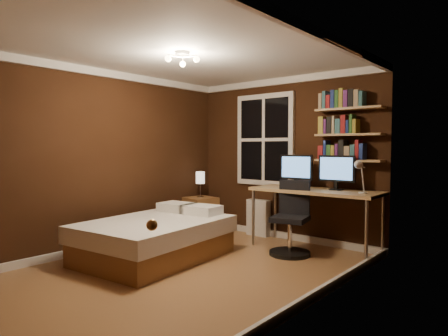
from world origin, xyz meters
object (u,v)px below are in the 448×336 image
Objects in this scene: bed at (156,238)px; desk at (315,194)px; radiator at (258,218)px; desk_lamp at (360,176)px; monitor_left at (296,171)px; monitor_right at (336,173)px; office_chair at (291,227)px; nightstand at (200,214)px; bedside_lamp at (200,185)px.

desk is at bearing 45.49° from bed.
radiator is 2.01m from desk_lamp.
monitor_left is at bearing 54.61° from bed.
radiator is at bearing 173.53° from monitor_right.
monitor_right is at bearing -6.47° from radiator.
bed is 2.00× the size of office_chair.
radiator is at bearing 33.93° from nightstand.
office_chair is (1.23, 1.29, 0.10)m from bed.
monitor_right is 0.52× the size of office_chair.
monitor_left is at bearing -11.51° from radiator.
desk_lamp reaches higher than bedside_lamp.
nightstand is at bearing -174.47° from monitor_right.
office_chair reaches higher than nightstand.
bedside_lamp reaches higher than office_chair.
radiator is at bearing 167.76° from desk_lamp.
desk reaches higher than nightstand.
bedside_lamp reaches higher than bed.
monitor_left and monitor_right have the same top height.
desk_lamp is 0.45× the size of office_chair.
office_chair is at bearing 40.77° from bed.
monitor_right is at bearing 5.53° from bedside_lamp.
nightstand is 1.13× the size of monitor_right.
bedside_lamp is at bearing -174.47° from monitor_right.
nightstand is 1.00× the size of radiator.
nightstand is at bearing 179.77° from desk_lamp.
nightstand is at bearing 0.00° from bedside_lamp.
bed reaches higher than nightstand.
bed is 3.38× the size of radiator.
bedside_lamp is 1.98m from office_chair.
office_chair is (0.98, -0.65, 0.08)m from radiator.
monitor_right is 0.48m from desk_lamp.
nightstand is 0.33× the size of desk.
nightstand is 1.13× the size of monitor_left.
desk_lamp is at bearing -12.24° from radiator.
nightstand is at bearing -172.49° from monitor_left.
desk_lamp reaches higher than bed.
monitor_right is 0.96m from office_chair.
desk_lamp is (0.69, -0.15, 0.28)m from desk.
desk is 0.41m from monitor_right.
monitor_left is at bearing 180.00° from monitor_right.
bed is 2.23m from desk.
desk is at bearing -12.44° from radiator.
monitor_right is (2.32, 0.22, 0.79)m from nightstand.
bed is at bearing -54.71° from nightstand.
desk_lamp is (2.74, -0.01, 0.27)m from bedside_lamp.
radiator is 0.59× the size of office_chair.
bed is 1.10× the size of desk.
radiator is 0.33× the size of desk.
desk_lamp is at bearing 4.04° from office_chair.
desk_lamp is (1.04, -0.24, -0.02)m from monitor_left.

